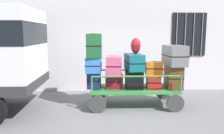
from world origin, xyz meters
name	(u,v)px	position (x,y,z in m)	size (l,w,h in m)	color
ground_plane	(125,110)	(0.00, 0.00, 0.00)	(40.00, 40.00, 0.00)	slate
building_wall	(120,20)	(0.01, 2.33, 2.50)	(12.00, 0.38, 5.00)	silver
luggage_cart	(134,91)	(0.28, 0.42, 0.42)	(2.49, 1.23, 0.51)	#2D8438
cart_railing	(134,75)	(0.28, 0.42, 0.88)	(2.36, 1.09, 0.45)	#2D8438
suitcase_left_bottom	(94,80)	(-0.84, 0.42, 0.75)	(0.40, 0.38, 0.49)	navy
suitcase_left_middle	(94,64)	(-0.84, 0.38, 1.20)	(0.44, 0.78, 0.41)	#3372C6
suitcase_left_top	(94,45)	(-0.84, 0.42, 1.72)	(0.46, 0.92, 0.63)	#194C28
suitcase_midleft_bottom	(114,81)	(-0.28, 0.42, 0.72)	(0.49, 0.32, 0.42)	maroon
suitcase_midleft_middle	(114,65)	(-0.28, 0.38, 1.18)	(0.48, 0.73, 0.50)	#CC4C72
suitcase_center_bottom	(134,79)	(0.28, 0.41, 0.76)	(0.47, 0.56, 0.51)	black
suitcase_center_middle	(134,62)	(0.28, 0.44, 1.25)	(0.51, 0.85, 0.46)	#0F5960
suitcase_midright_bottom	(153,81)	(0.84, 0.45, 0.70)	(0.43, 0.56, 0.38)	#B21E1E
suitcase_midright_middle	(154,68)	(0.84, 0.42, 1.08)	(0.48, 0.31, 0.37)	orange
suitcase_right_bottom	(173,77)	(1.39, 0.42, 0.83)	(0.45, 0.75, 0.64)	brown
suitcase_right_middle	(175,55)	(1.39, 0.38, 1.43)	(0.53, 0.87, 0.56)	slate
backpack	(136,46)	(0.32, 0.46, 1.70)	(0.27, 0.22, 0.44)	maroon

